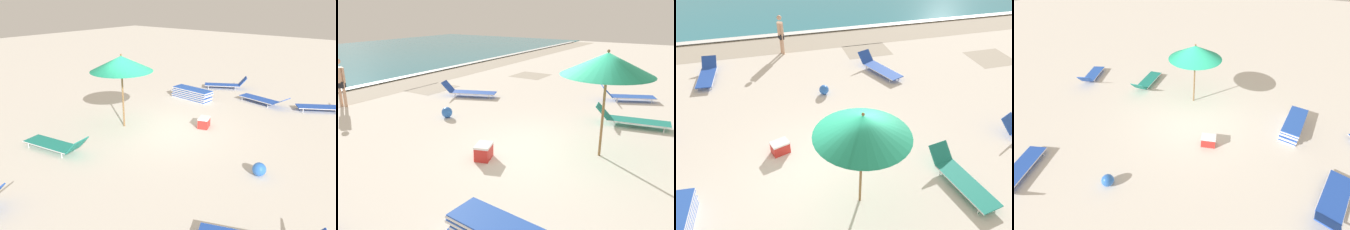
{
  "view_description": "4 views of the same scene",
  "coord_description": "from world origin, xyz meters",
  "views": [
    {
      "loc": [
        7.89,
        6.92,
        4.35
      ],
      "look_at": [
        0.35,
        0.9,
        0.82
      ],
      "focal_mm": 35.0,
      "sensor_mm": 36.0,
      "label": 1
    },
    {
      "loc": [
        -6.95,
        -3.01,
        3.39
      ],
      "look_at": [
        -0.14,
        1.32,
        0.79
      ],
      "focal_mm": 35.0,
      "sensor_mm": 36.0,
      "label": 2
    },
    {
      "loc": [
        -1.33,
        -6.11,
        6.21
      ],
      "look_at": [
        0.71,
        1.45,
        0.83
      ],
      "focal_mm": 35.0,
      "sensor_mm": 36.0,
      "label": 3
    },
    {
      "loc": [
        -3.1,
        6.64,
        5.55
      ],
      "look_at": [
        -0.21,
        1.3,
        0.95
      ],
      "focal_mm": 24.0,
      "sensor_mm": 36.0,
      "label": 4
    }
  ],
  "objects": [
    {
      "name": "beach_umbrella",
      "position": [
        0.45,
        -1.0,
        2.23
      ],
      "size": [
        2.12,
        2.12,
        2.56
      ],
      "color": "olive",
      "rests_on": "ground_plane"
    },
    {
      "name": "sun_lounger_mid_beach_solo",
      "position": [
        5.98,
        -0.37,
        0.22
      ],
      "size": [
        1.4,
        2.09,
        0.58
      ],
      "rotation": [
        0.0,
        0.0,
        0.43
      ],
      "color": "blue",
      "rests_on": "ground_plane"
    },
    {
      "name": "sun_lounger_mid_beach_pair_b",
      "position": [
        -5.03,
        1.79,
        0.2
      ],
      "size": [
        1.03,
        2.25,
        0.47
      ],
      "rotation": [
        0.0,
        0.0,
        -0.2
      ],
      "color": "blue",
      "rests_on": "ground_plane"
    },
    {
      "name": "lounger_stack",
      "position": [
        -3.69,
        -0.97,
        0.25
      ],
      "size": [
        0.77,
        1.96,
        0.49
      ],
      "rotation": [
        0.0,
        0.0,
        -0.08
      ],
      "color": "blue",
      "rests_on": "ground_plane"
    },
    {
      "name": "beach_ball",
      "position": [
        0.67,
        4.14,
        0.18
      ],
      "size": [
        0.35,
        0.35,
        0.35
      ],
      "color": "blue",
      "rests_on": "ground_plane"
    },
    {
      "name": "sun_lounger_near_water_left",
      "position": [
        3.08,
        -1.16,
        0.22
      ],
      "size": [
        0.96,
        2.24,
        0.58
      ],
      "rotation": [
        0.0,
        0.0,
        0.17
      ],
      "color": "#1E8475",
      "rests_on": "ground_plane"
    },
    {
      "name": "cooler_box",
      "position": [
        -1.22,
        1.26,
        0.19
      ],
      "size": [
        0.59,
        0.49,
        0.37
      ],
      "rotation": [
        0.0,
        0.0,
        3.46
      ],
      "color": "red",
      "rests_on": "ground_plane"
    },
    {
      "name": "ground_plane",
      "position": [
        0.0,
        0.01,
        -0.08
      ],
      "size": [
        60.0,
        60.0,
        0.16
      ],
      "color": "silver"
    },
    {
      "name": "sun_lounger_beside_umbrella",
      "position": [
        3.23,
        5.3,
        0.22
      ],
      "size": [
        1.37,
        2.26,
        0.59
      ],
      "rotation": [
        0.0,
        0.0,
        0.38
      ],
      "color": "blue",
      "rests_on": "ground_plane"
    }
  ]
}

